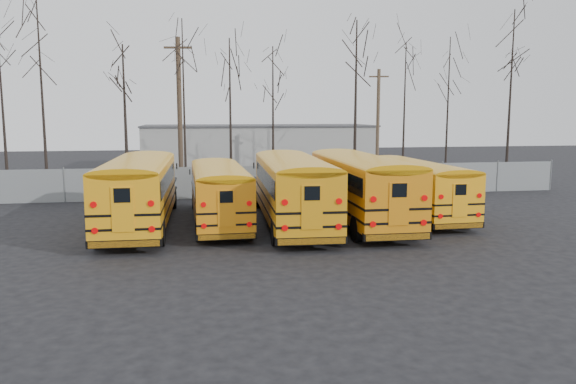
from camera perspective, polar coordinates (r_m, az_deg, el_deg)
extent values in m
plane|color=black|center=(23.98, 1.10, -4.76)|extent=(120.00, 120.00, 0.00)
cube|color=gray|center=(35.51, -2.48, 1.07)|extent=(40.00, 0.04, 2.00)
cube|color=#9B9B96|center=(55.44, -3.00, 4.62)|extent=(22.00, 8.00, 4.00)
cylinder|color=black|center=(23.41, -18.77, -4.16)|extent=(0.33, 1.08, 1.08)
cylinder|color=black|center=(23.09, -12.80, -4.09)|extent=(0.33, 1.08, 1.08)
cylinder|color=black|center=(32.21, -15.89, -0.78)|extent=(0.33, 1.08, 1.08)
cylinder|color=black|center=(31.98, -11.56, -0.70)|extent=(0.33, 1.08, 1.08)
cube|color=orange|center=(26.43, -14.94, 0.15)|extent=(2.92, 10.09, 2.53)
cube|color=orange|center=(32.37, -13.71, 0.30)|extent=(2.47, 1.89, 1.08)
cube|color=black|center=(26.15, -15.04, 1.31)|extent=(2.94, 9.01, 0.75)
cube|color=black|center=(27.44, -14.66, -1.21)|extent=(2.99, 11.94, 0.10)
cube|color=black|center=(27.36, -14.70, -0.09)|extent=(2.99, 11.94, 0.10)
cube|color=black|center=(21.87, -16.27, -5.03)|extent=(2.76, 0.30, 0.30)
cube|color=black|center=(33.30, -13.54, -0.51)|extent=(2.59, 0.27, 0.28)
cube|color=orange|center=(21.51, -16.45, -1.74)|extent=(0.81, 0.06, 1.67)
cylinder|color=#B20505|center=(21.80, -19.05, -3.75)|extent=(0.24, 0.05, 0.24)
cylinder|color=#B20505|center=(21.51, -13.67, -3.69)|extent=(0.24, 0.05, 0.24)
cylinder|color=#B20505|center=(21.63, -19.16, -1.23)|extent=(0.24, 0.05, 0.24)
cylinder|color=#B20505|center=(21.34, -13.76, -1.13)|extent=(0.24, 0.05, 0.24)
cylinder|color=black|center=(23.74, -9.05, -3.82)|extent=(0.28, 0.95, 0.95)
cylinder|color=black|center=(23.89, -3.91, -3.66)|extent=(0.28, 0.95, 0.95)
cylinder|color=black|center=(31.56, -9.47, -0.88)|extent=(0.28, 0.95, 0.95)
cylinder|color=black|center=(31.67, -5.60, -0.78)|extent=(0.28, 0.95, 0.95)
cube|color=orange|center=(26.62, -7.00, -0.06)|extent=(2.53, 8.84, 2.22)
cube|color=orange|center=(31.86, -7.58, 0.10)|extent=(2.16, 1.65, 0.95)
cube|color=black|center=(26.37, -6.99, 0.95)|extent=(2.55, 7.90, 0.66)
cube|color=black|center=(27.52, -7.08, -1.24)|extent=(2.59, 10.47, 0.09)
cube|color=black|center=(27.45, -7.10, -0.27)|extent=(2.59, 10.47, 0.09)
cube|color=black|center=(22.60, -6.24, -4.49)|extent=(2.43, 0.25, 0.26)
cube|color=black|center=(32.68, -7.64, -0.62)|extent=(2.27, 0.23, 0.25)
cube|color=orange|center=(22.28, -6.26, -1.70)|extent=(0.71, 0.05, 1.47)
cylinder|color=#B20505|center=(22.34, -8.54, -3.44)|extent=(0.21, 0.04, 0.21)
cylinder|color=#B20505|center=(22.48, -3.95, -3.30)|extent=(0.21, 0.04, 0.21)
cylinder|color=#B20505|center=(22.19, -8.58, -1.28)|extent=(0.21, 0.04, 0.21)
cylinder|color=#B20505|center=(22.32, -3.97, -1.15)|extent=(0.21, 0.04, 0.21)
cylinder|color=black|center=(22.64, -1.29, -4.12)|extent=(0.35, 1.10, 1.09)
cylinder|color=black|center=(23.02, 4.80, -3.94)|extent=(0.35, 1.10, 1.09)
cylinder|color=black|center=(31.57, -3.05, -0.65)|extent=(0.35, 1.10, 1.09)
cylinder|color=black|center=(31.85, 1.35, -0.56)|extent=(0.35, 1.10, 1.09)
cube|color=orange|center=(26.01, 0.56, 0.33)|extent=(3.10, 10.19, 2.55)
cube|color=orange|center=(31.98, -0.92, 0.46)|extent=(2.51, 1.94, 1.09)
cube|color=black|center=(25.73, 0.63, 1.52)|extent=(3.10, 9.11, 0.76)
cube|color=black|center=(27.03, 0.29, -1.06)|extent=(3.20, 12.06, 0.10)
cube|color=black|center=(26.95, 0.29, 0.08)|extent=(3.20, 12.06, 0.10)
cube|color=black|center=(21.45, 2.38, -4.96)|extent=(2.79, 0.34, 0.30)
cube|color=black|center=(32.92, -1.09, -0.38)|extent=(2.61, 0.32, 0.28)
cube|color=orange|center=(21.08, 2.46, -1.58)|extent=(0.82, 0.07, 1.68)
cylinder|color=#B20505|center=(21.06, -0.32, -3.69)|extent=(0.24, 0.05, 0.24)
cylinder|color=#B20505|center=(21.40, 5.18, -3.53)|extent=(0.24, 0.05, 0.24)
cylinder|color=#B20505|center=(20.88, -0.32, -1.06)|extent=(0.24, 0.05, 0.24)
cylinder|color=#B20505|center=(21.23, 5.21, -0.94)|extent=(0.24, 0.05, 0.24)
cylinder|color=black|center=(23.48, 7.00, -3.73)|extent=(0.31, 1.09, 1.09)
cylinder|color=black|center=(24.27, 12.60, -3.48)|extent=(0.31, 1.09, 1.09)
cylinder|color=black|center=(32.24, 2.48, -0.46)|extent=(0.31, 1.09, 1.09)
cylinder|color=black|center=(32.82, 6.69, -0.36)|extent=(0.31, 1.09, 1.09)
cube|color=orange|center=(26.96, 7.47, 0.55)|extent=(2.79, 10.16, 2.56)
cube|color=orange|center=(32.80, 4.46, 0.63)|extent=(2.47, 1.87, 1.09)
cube|color=black|center=(26.69, 7.62, 1.71)|extent=(2.83, 9.07, 0.76)
cube|color=black|center=(27.95, 6.90, -0.81)|extent=(2.84, 12.03, 0.10)
cube|color=black|center=(27.88, 6.92, 0.30)|extent=(2.84, 12.03, 0.10)
cube|color=black|center=(22.56, 11.01, -4.45)|extent=(2.79, 0.26, 0.31)
cube|color=black|center=(33.72, 4.10, -0.19)|extent=(2.62, 0.24, 0.28)
cube|color=orange|center=(22.20, 11.21, -1.22)|extent=(0.82, 0.05, 1.69)
cylinder|color=#B20505|center=(21.99, 8.63, -3.26)|extent=(0.24, 0.05, 0.24)
cylinder|color=#B20505|center=(22.70, 13.62, -3.04)|extent=(0.24, 0.05, 0.24)
cylinder|color=#B20505|center=(21.82, 8.69, -0.74)|extent=(0.24, 0.05, 0.24)
cylinder|color=#B20505|center=(22.54, 13.70, -0.59)|extent=(0.24, 0.05, 0.24)
cylinder|color=black|center=(26.26, 13.57, -2.81)|extent=(0.29, 0.95, 0.94)
cylinder|color=black|center=(27.21, 17.66, -2.58)|extent=(0.29, 0.95, 0.94)
cylinder|color=black|center=(33.50, 7.90, -0.33)|extent=(0.29, 0.95, 0.94)
cylinder|color=black|center=(34.25, 11.27, -0.23)|extent=(0.29, 0.95, 0.94)
cube|color=#FEA513|center=(29.27, 13.03, 0.51)|extent=(2.62, 8.83, 2.22)
cube|color=#FEA513|center=(34.10, 9.43, 0.58)|extent=(2.17, 1.67, 0.94)
cube|color=black|center=(29.04, 13.22, 1.43)|extent=(2.63, 7.89, 0.66)
cube|color=black|center=(30.09, 12.37, -0.58)|extent=(2.69, 10.46, 0.08)
cube|color=black|center=(30.03, 12.39, 0.31)|extent=(2.69, 10.46, 0.08)
cube|color=black|center=(25.66, 16.88, -3.29)|extent=(2.42, 0.28, 0.26)
cube|color=black|center=(34.87, 8.97, -0.10)|extent=(2.27, 0.26, 0.25)
cube|color=#FEA513|center=(25.38, 17.10, -0.82)|extent=(0.71, 0.06, 1.46)
cylinder|color=#B20505|center=(25.07, 15.24, -2.39)|extent=(0.21, 0.04, 0.21)
cylinder|color=#B20505|center=(25.91, 18.79, -2.20)|extent=(0.21, 0.04, 0.21)
cylinder|color=#B20505|center=(24.93, 15.31, -0.47)|extent=(0.21, 0.04, 0.21)
cylinder|color=#B20505|center=(25.78, 18.88, -0.34)|extent=(0.21, 0.04, 0.21)
cylinder|color=#433426|center=(37.99, -10.94, 7.58)|extent=(0.32, 0.32, 10.18)
cube|color=#433426|center=(38.22, -11.12, 14.20)|extent=(1.81, 0.34, 0.14)
cylinder|color=brown|center=(45.43, 9.11, 6.75)|extent=(0.27, 0.27, 8.71)
cube|color=brown|center=(45.50, 9.21, 11.50)|extent=(1.52, 0.54, 0.12)
cone|color=black|center=(42.83, -27.01, 7.67)|extent=(0.26, 0.26, 11.35)
cone|color=black|center=(37.64, -23.69, 8.66)|extent=(0.26, 0.26, 12.30)
cone|color=black|center=(39.70, -16.20, 7.16)|extent=(0.26, 0.26, 9.83)
cone|color=black|center=(36.62, -10.51, 8.32)|extent=(0.26, 0.26, 11.14)
cone|color=black|center=(39.91, -5.88, 7.87)|extent=(0.26, 0.26, 10.42)
cone|color=black|center=(39.29, -1.53, 7.46)|extent=(0.26, 0.26, 9.82)
cone|color=black|center=(40.15, 6.87, 8.73)|extent=(0.26, 0.26, 11.65)
cone|color=black|center=(42.57, 11.72, 7.73)|extent=(0.26, 0.26, 10.39)
cone|color=black|center=(44.96, 15.91, 7.97)|extent=(0.26, 0.26, 10.96)
cone|color=black|center=(45.13, 21.63, 8.85)|extent=(0.26, 0.26, 12.75)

